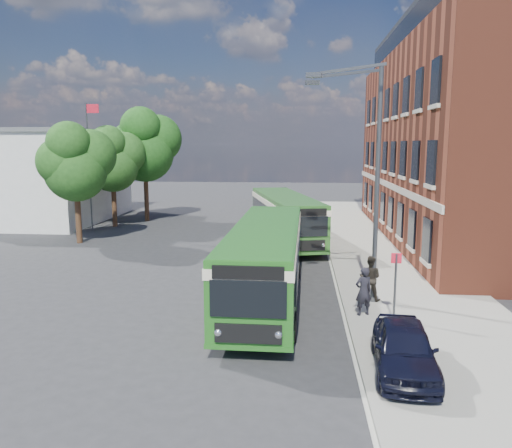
# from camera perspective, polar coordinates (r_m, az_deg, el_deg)

# --- Properties ---
(ground) EXTENTS (120.00, 120.00, 0.00)m
(ground) POSITION_cam_1_polar(r_m,az_deg,el_deg) (22.08, -1.15, -7.13)
(ground) COLOR #2C2C2F
(ground) RESTS_ON ground
(pavement) EXTENTS (6.00, 48.00, 0.15)m
(pavement) POSITION_cam_1_polar(r_m,az_deg,el_deg) (30.08, 13.94, -2.86)
(pavement) COLOR gray
(pavement) RESTS_ON ground
(kerb_line) EXTENTS (0.12, 48.00, 0.01)m
(kerb_line) POSITION_cam_1_polar(r_m,az_deg,el_deg) (29.77, 8.12, -2.94)
(kerb_line) COLOR beige
(kerb_line) RESTS_ON ground
(brick_office) EXTENTS (12.10, 26.00, 14.20)m
(brick_office) POSITION_cam_1_polar(r_m,az_deg,el_deg) (35.09, 24.88, 9.58)
(brick_office) COLOR brown
(brick_office) RESTS_ON ground
(white_building) EXTENTS (9.40, 13.40, 7.30)m
(white_building) POSITION_cam_1_polar(r_m,az_deg,el_deg) (44.10, -22.47, 5.16)
(white_building) COLOR white
(white_building) RESTS_ON ground
(flagpole) EXTENTS (0.95, 0.10, 9.00)m
(flagpole) POSITION_cam_1_polar(r_m,az_deg,el_deg) (37.15, -18.49, 6.74)
(flagpole) COLOR #3D3F42
(flagpole) RESTS_ON ground
(street_lamp) EXTENTS (2.96, 2.38, 9.00)m
(street_lamp) POSITION_cam_1_polar(r_m,az_deg,el_deg) (19.29, 12.63, 4.77)
(street_lamp) COLOR #3D3F42
(street_lamp) RESTS_ON ground
(bus_stop_sign) EXTENTS (0.35, 0.08, 2.52)m
(bus_stop_sign) POSITION_cam_1_polar(r_m,az_deg,el_deg) (17.82, 15.63, -6.43)
(bus_stop_sign) COLOR #3D3F42
(bus_stop_sign) RESTS_ON ground
(bus_front) EXTENTS (2.78, 12.43, 3.02)m
(bus_front) POSITION_cam_1_polar(r_m,az_deg,el_deg) (19.82, 1.16, -3.55)
(bus_front) COLOR #22631C
(bus_front) RESTS_ON ground
(bus_rear) EXTENTS (5.14, 11.62, 3.02)m
(bus_rear) POSITION_cam_1_polar(r_m,az_deg,el_deg) (31.41, 3.36, 1.15)
(bus_rear) COLOR #2B6222
(bus_rear) RESTS_ON ground
(parked_car) EXTENTS (1.92, 4.05, 1.34)m
(parked_car) POSITION_cam_1_polar(r_m,az_deg,el_deg) (14.23, 16.60, -13.42)
(parked_car) COLOR black
(parked_car) RESTS_ON pavement
(pedestrian_a) EXTENTS (0.75, 0.63, 1.75)m
(pedestrian_a) POSITION_cam_1_polar(r_m,az_deg,el_deg) (18.24, 12.18, -7.51)
(pedestrian_a) COLOR black
(pedestrian_a) RESTS_ON pavement
(pedestrian_b) EXTENTS (1.02, 0.89, 1.76)m
(pedestrian_b) POSITION_cam_1_polar(r_m,az_deg,el_deg) (19.99, 12.92, -6.04)
(pedestrian_b) COLOR black
(pedestrian_b) RESTS_ON pavement
(tree_left) EXTENTS (4.47, 4.25, 7.54)m
(tree_left) POSITION_cam_1_polar(r_m,az_deg,el_deg) (32.85, -19.91, 6.73)
(tree_left) COLOR #342212
(tree_left) RESTS_ON ground
(tree_mid) EXTENTS (4.46, 4.24, 7.53)m
(tree_mid) POSITION_cam_1_polar(r_m,az_deg,el_deg) (38.77, -16.06, 7.19)
(tree_mid) COLOR #342212
(tree_mid) RESTS_ON ground
(tree_right) EXTENTS (5.36, 5.10, 9.06)m
(tree_right) POSITION_cam_1_polar(r_m,az_deg,el_deg) (41.09, -12.55, 8.87)
(tree_right) COLOR #342212
(tree_right) RESTS_ON ground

